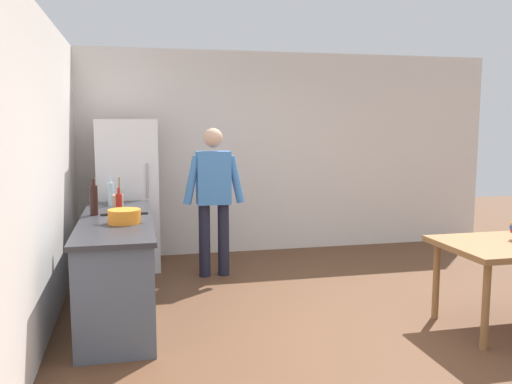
% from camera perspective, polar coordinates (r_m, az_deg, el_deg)
% --- Properties ---
extents(ground_plane, '(14.00, 14.00, 0.00)m').
position_cam_1_polar(ground_plane, '(4.88, 10.42, -13.92)').
color(ground_plane, brown).
extents(wall_back, '(6.40, 0.12, 2.70)m').
position_cam_1_polar(wall_back, '(7.40, 1.44, 4.19)').
color(wall_back, silver).
rests_on(wall_back, ground_plane).
extents(wall_left, '(0.12, 5.60, 2.70)m').
position_cam_1_polar(wall_left, '(4.45, -22.79, 1.49)').
color(wall_left, silver).
rests_on(wall_left, ground_plane).
extents(kitchen_counter, '(0.64, 2.20, 0.90)m').
position_cam_1_polar(kitchen_counter, '(5.14, -14.47, -7.64)').
color(kitchen_counter, '#4C5666').
rests_on(kitchen_counter, ground_plane).
extents(refrigerator, '(0.70, 0.67, 1.80)m').
position_cam_1_polar(refrigerator, '(6.62, -13.38, -0.30)').
color(refrigerator, white).
rests_on(refrigerator, ground_plane).
extents(person, '(0.70, 0.22, 1.70)m').
position_cam_1_polar(person, '(6.12, -4.52, 0.01)').
color(person, '#1E1E2D').
rests_on(person, ground_plane).
extents(cooking_pot, '(0.40, 0.28, 0.12)m').
position_cam_1_polar(cooking_pot, '(4.77, -13.78, -2.52)').
color(cooking_pot, orange).
rests_on(cooking_pot, kitchen_counter).
extents(utensil_jar, '(0.11, 0.11, 0.32)m').
position_cam_1_polar(utensil_jar, '(5.58, -14.43, -0.92)').
color(utensil_jar, tan).
rests_on(utensil_jar, kitchen_counter).
extents(bottle_wine_dark, '(0.08, 0.08, 0.34)m').
position_cam_1_polar(bottle_wine_dark, '(5.24, -16.83, -0.79)').
color(bottle_wine_dark, black).
rests_on(bottle_wine_dark, kitchen_counter).
extents(bottle_sauce_red, '(0.06, 0.06, 0.24)m').
position_cam_1_polar(bottle_sauce_red, '(5.35, -14.33, -1.07)').
color(bottle_sauce_red, '#B22319').
rests_on(bottle_sauce_red, kitchen_counter).
extents(bottle_water_clear, '(0.07, 0.07, 0.30)m').
position_cam_1_polar(bottle_water_clear, '(5.79, -15.15, -0.18)').
color(bottle_water_clear, silver).
rests_on(bottle_water_clear, kitchen_counter).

